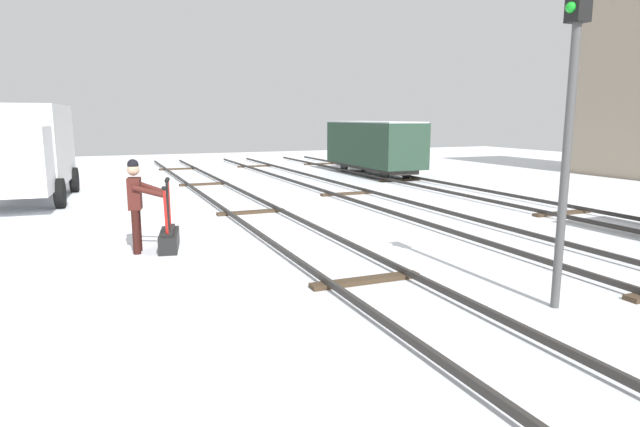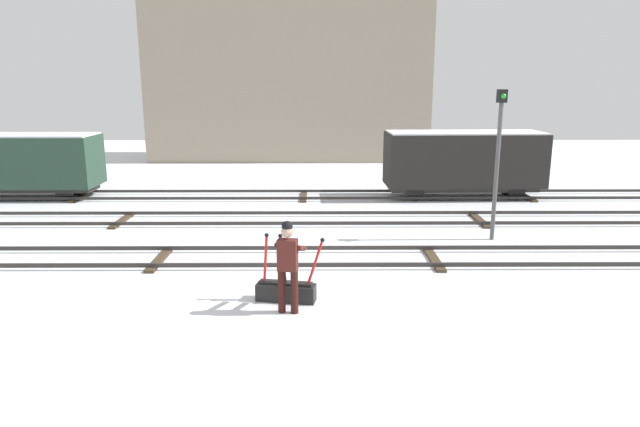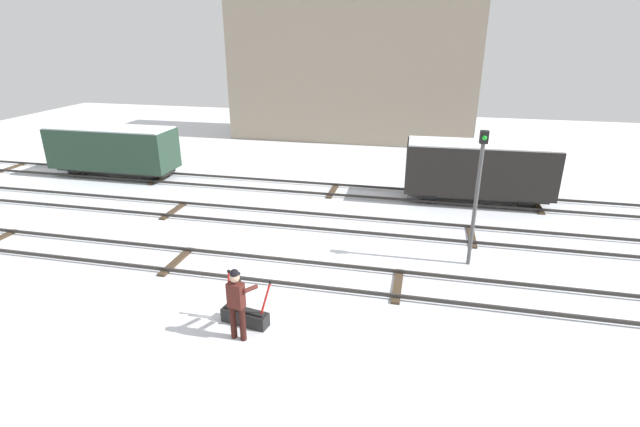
{
  "view_description": "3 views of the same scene",
  "coord_description": "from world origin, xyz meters",
  "px_view_note": "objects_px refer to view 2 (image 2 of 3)",
  "views": [
    {
      "loc": [
        11.14,
        -4.0,
        2.69
      ],
      "look_at": [
        0.9,
        0.28,
        0.71
      ],
      "focal_mm": 30.33,
      "sensor_mm": 36.0,
      "label": 1
    },
    {
      "loc": [
        0.5,
        -13.83,
        4.51
      ],
      "look_at": [
        0.6,
        0.33,
        1.17
      ],
      "focal_mm": 31.74,
      "sensor_mm": 36.0,
      "label": 2
    },
    {
      "loc": [
        3.96,
        -12.21,
        7.0
      ],
      "look_at": [
        0.6,
        2.67,
        1.02
      ],
      "focal_mm": 26.56,
      "sensor_mm": 36.0,
      "label": 3
    }
  ],
  "objects_px": {
    "switch_lever_frame": "(286,289)",
    "rail_worker": "(288,261)",
    "signal_post": "(498,151)",
    "freight_car_back_track": "(464,160)",
    "freight_car_far_end": "(15,162)"
  },
  "relations": [
    {
      "from": "signal_post",
      "to": "freight_car_back_track",
      "type": "relative_size",
      "value": 0.7
    },
    {
      "from": "rail_worker",
      "to": "signal_post",
      "type": "relative_size",
      "value": 0.44
    },
    {
      "from": "freight_car_far_end",
      "to": "freight_car_back_track",
      "type": "xyz_separation_m",
      "value": [
        17.43,
        0.0,
        0.04
      ]
    },
    {
      "from": "rail_worker",
      "to": "freight_car_back_track",
      "type": "height_order",
      "value": "freight_car_back_track"
    },
    {
      "from": "switch_lever_frame",
      "to": "rail_worker",
      "type": "bearing_deg",
      "value": -72.01
    },
    {
      "from": "freight_car_back_track",
      "to": "rail_worker",
      "type": "bearing_deg",
      "value": -120.71
    },
    {
      "from": "freight_car_back_track",
      "to": "signal_post",
      "type": "bearing_deg",
      "value": -97.59
    },
    {
      "from": "rail_worker",
      "to": "signal_post",
      "type": "xyz_separation_m",
      "value": [
        5.66,
        5.24,
        1.51
      ]
    },
    {
      "from": "switch_lever_frame",
      "to": "rail_worker",
      "type": "xyz_separation_m",
      "value": [
        0.08,
        -0.6,
        0.83
      ]
    },
    {
      "from": "switch_lever_frame",
      "to": "freight_car_far_end",
      "type": "bearing_deg",
      "value": 146.45
    },
    {
      "from": "rail_worker",
      "to": "freight_car_far_end",
      "type": "bearing_deg",
      "value": 145.08
    },
    {
      "from": "rail_worker",
      "to": "freight_car_far_end",
      "type": "distance_m",
      "value": 15.86
    },
    {
      "from": "switch_lever_frame",
      "to": "signal_post",
      "type": "relative_size",
      "value": 0.34
    },
    {
      "from": "switch_lever_frame",
      "to": "freight_car_back_track",
      "type": "distance_m",
      "value": 12.51
    },
    {
      "from": "freight_car_far_end",
      "to": "signal_post",
      "type": "bearing_deg",
      "value": -19.86
    }
  ]
}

